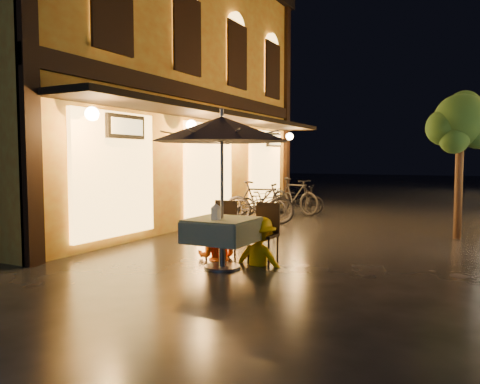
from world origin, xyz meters
The scene contains 15 objects.
ground centered at (0.00, 0.00, 0.00)m, with size 90.00×90.00×0.00m, color black.
west_building centered at (-5.72, 4.00, 3.71)m, with size 5.90×11.40×7.40m.
street_tree centered at (2.41, 4.51, 2.42)m, with size 1.43×1.20×3.15m.
cafe_table centered at (-0.70, -0.14, 0.59)m, with size 0.99×0.99×0.78m.
patio_umbrella centered at (-0.70, -0.14, 2.15)m, with size 2.14×2.14×2.46m.
cafe_chair_left centered at (-1.10, 0.60, 0.54)m, with size 0.42×0.42×0.97m.
cafe_chair_right centered at (-0.30, 0.60, 0.54)m, with size 0.42×0.42×0.97m.
table_lantern centered at (-0.70, -0.32, 0.92)m, with size 0.16×0.16×0.25m.
person_orange centered at (-1.13, 0.44, 0.71)m, with size 0.69×0.54×1.42m, color #EC560B.
person_yellow centered at (-0.30, 0.39, 0.75)m, with size 0.96×0.55×1.49m, color #FDBD00.
bicycle_0 centered at (-2.23, 3.81, 0.47)m, with size 0.62×1.79×0.94m, color black.
bicycle_1 centered at (-2.32, 4.65, 0.56)m, with size 0.52×1.86×1.12m, color black.
bicycle_2 centered at (-2.80, 5.92, 0.43)m, with size 0.57×1.63×0.86m, color black.
bicycle_3 centered at (-2.22, 6.95, 0.56)m, with size 0.53×1.86×1.12m, color black.
bicycle_4 centered at (-2.27, 7.32, 0.44)m, with size 0.58×1.68×0.88m, color black.
Camera 1 is at (2.85, -6.36, 1.70)m, focal length 35.00 mm.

